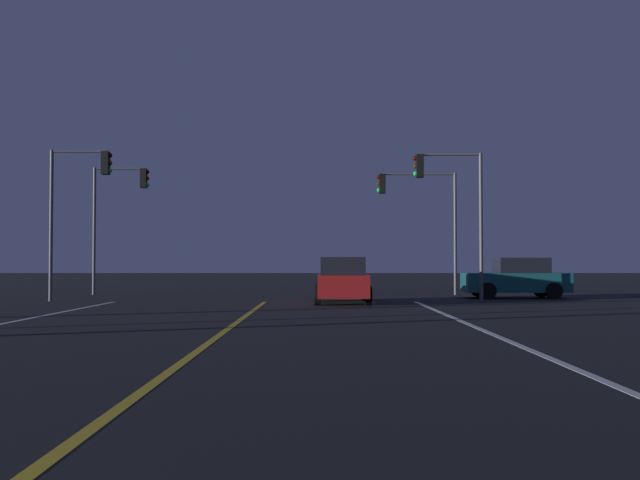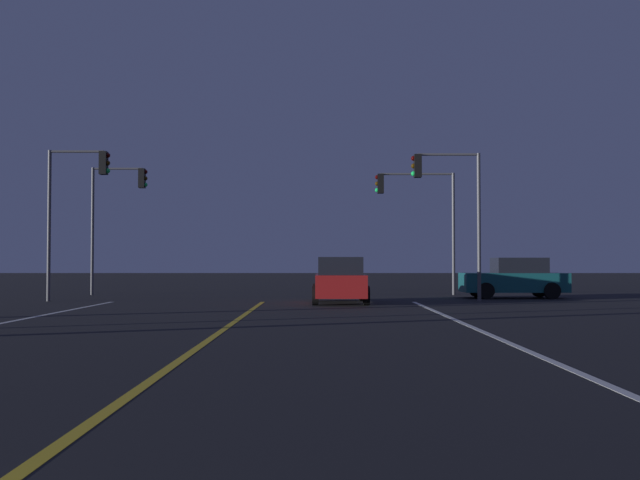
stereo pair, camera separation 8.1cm
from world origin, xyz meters
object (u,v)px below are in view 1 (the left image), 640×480
object	(u,v)px
car_ahead_far	(338,281)
traffic_light_far_right	(414,204)
traffic_light_far_left	(115,201)
traffic_light_near_left	(75,191)
car_crossing_side	(513,279)
traffic_light_near_right	(446,192)

from	to	relation	value
car_ahead_far	traffic_light_far_right	world-z (taller)	traffic_light_far_right
car_ahead_far	traffic_light_far_left	world-z (taller)	traffic_light_far_left
traffic_light_far_left	traffic_light_far_right	bearing A→B (deg)	0.00
traffic_light_near_left	car_crossing_side	bearing A→B (deg)	7.99
car_crossing_side	traffic_light_far_left	xyz separation A→B (m)	(-17.58, 3.02, 3.50)
traffic_light_far_right	traffic_light_far_left	world-z (taller)	traffic_light_far_left
car_crossing_side	traffic_light_near_right	distance (m)	5.31
car_ahead_far	traffic_light_far_right	distance (m)	8.47
car_crossing_side	traffic_light_near_left	size ratio (longest dim) A/B	0.73
traffic_light_far_left	car_ahead_far	bearing A→B (deg)	-33.97
traffic_light_near_right	traffic_light_near_left	xyz separation A→B (m)	(-14.43, 0.00, 0.06)
car_ahead_far	traffic_light_far_right	size ratio (longest dim) A/B	0.76
traffic_light_near_right	traffic_light_far_left	size ratio (longest dim) A/B	0.98
car_crossing_side	traffic_light_near_left	xyz separation A→B (m)	(-17.67, -2.48, 3.47)
traffic_light_far_left	traffic_light_near_left	bearing A→B (deg)	-90.90
car_ahead_far	traffic_light_near_left	size ratio (longest dim) A/B	0.73
traffic_light_near_right	traffic_light_far_right	world-z (taller)	traffic_light_near_right
car_crossing_side	traffic_light_far_left	distance (m)	18.18
traffic_light_far_right	traffic_light_far_left	bearing A→B (deg)	0.00
car_ahead_far	traffic_light_near_left	bearing A→B (deg)	82.65
car_crossing_side	traffic_light_near_left	bearing A→B (deg)	7.99
traffic_light_far_right	car_ahead_far	bearing A→B (deg)	61.41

